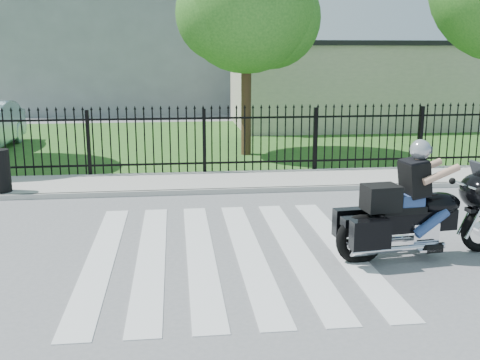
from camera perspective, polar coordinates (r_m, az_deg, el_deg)
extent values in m
plane|color=slate|center=(9.34, -1.56, -7.45)|extent=(120.00, 120.00, 0.00)
cube|color=#ADAAA3|center=(14.11, -3.38, -0.20)|extent=(40.00, 2.00, 0.12)
cube|color=#ADAAA3|center=(13.14, -3.12, -1.18)|extent=(40.00, 0.12, 0.12)
cube|color=#275A1F|center=(20.99, -4.50, 3.95)|extent=(40.00, 12.00, 0.02)
cube|color=black|center=(15.03, -3.62, 1.73)|extent=(26.00, 0.04, 0.05)
cube|color=black|center=(14.85, -3.68, 6.28)|extent=(26.00, 0.04, 0.05)
cylinder|color=#382316|center=(17.91, 0.63, 9.13)|extent=(0.32, 0.32, 4.16)
sphere|color=#26631C|center=(17.93, 0.65, 17.45)|extent=(4.20, 4.20, 4.20)
cube|color=beige|center=(25.96, 10.91, 9.32)|extent=(10.00, 6.00, 3.50)
cube|color=black|center=(25.92, 11.08, 13.41)|extent=(10.20, 6.20, 0.20)
cube|color=gray|center=(34.91, -10.79, 17.16)|extent=(15.00, 10.00, 12.00)
torus|color=black|center=(9.06, 12.12, -5.92)|extent=(0.83, 0.26, 0.82)
cube|color=black|center=(9.40, 17.15, -3.97)|extent=(1.47, 0.43, 0.34)
ellipsoid|color=black|center=(9.56, 19.57, -2.26)|extent=(0.74, 0.52, 0.37)
cube|color=black|center=(9.23, 16.03, -2.82)|extent=(0.76, 0.43, 0.11)
cube|color=silver|center=(9.53, 17.95, -4.98)|extent=(0.48, 0.38, 0.34)
ellipsoid|color=black|center=(9.92, 23.18, -1.09)|extent=(0.69, 0.87, 0.60)
cube|color=black|center=(9.01, 14.12, -1.76)|extent=(0.58, 0.48, 0.40)
cube|color=navy|center=(9.26, 16.81, -1.96)|extent=(0.41, 0.37, 0.20)
sphere|color=#AAABB1|center=(9.16, 17.86, 2.96)|extent=(0.32, 0.32, 0.32)
cylinder|color=black|center=(13.87, -23.17, 0.87)|extent=(0.57, 0.57, 0.98)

